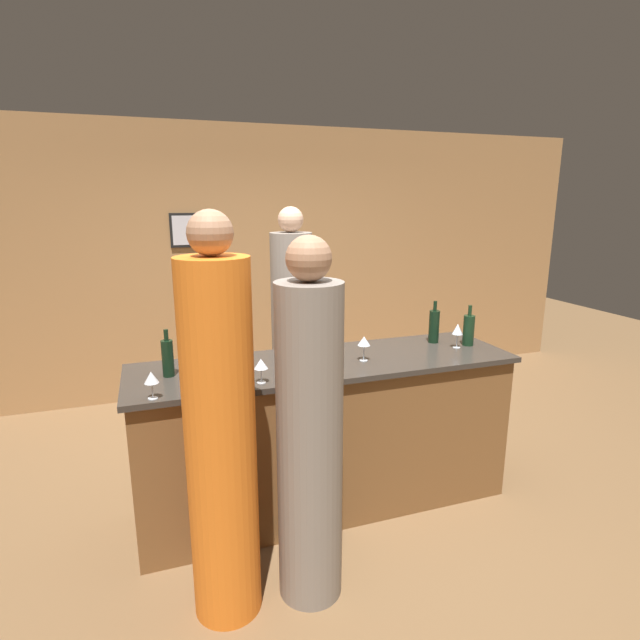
{
  "coord_description": "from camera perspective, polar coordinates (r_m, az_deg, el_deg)",
  "views": [
    {
      "loc": [
        -1.05,
        -2.9,
        2.05
      ],
      "look_at": [
        -0.01,
        0.1,
        1.28
      ],
      "focal_mm": 28.0,
      "sensor_mm": 36.0,
      "label": 1
    }
  ],
  "objects": [
    {
      "name": "wine_glass_0",
      "position": [
        3.04,
        -8.23,
        -3.44
      ],
      "size": [
        0.06,
        0.06,
        0.18
      ],
      "color": "silver",
      "rests_on": "bar_counter"
    },
    {
      "name": "wine_bottle_1",
      "position": [
        3.72,
        12.9,
        -0.65
      ],
      "size": [
        0.08,
        0.08,
        0.31
      ],
      "color": "black",
      "rests_on": "bar_counter"
    },
    {
      "name": "wine_bottle_0",
      "position": [
        3.07,
        -17.01,
        -4.11
      ],
      "size": [
        0.07,
        0.07,
        0.29
      ],
      "color": "black",
      "rests_on": "bar_counter"
    },
    {
      "name": "bartender",
      "position": [
        3.94,
        -3.18,
        -2.78
      ],
      "size": [
        0.32,
        0.32,
        2.0
      ],
      "rotation": [
        0.0,
        0.0,
        3.14
      ],
      "color": "gray",
      "rests_on": "ground_plane"
    },
    {
      "name": "bar_counter",
      "position": [
        3.44,
        0.69,
        -12.82
      ],
      "size": [
        2.5,
        0.72,
        1.03
      ],
      "color": "brown",
      "rests_on": "ground_plane"
    },
    {
      "name": "guest_1",
      "position": [
        2.48,
        -11.29,
        -13.14
      ],
      "size": [
        0.34,
        0.34,
        2.01
      ],
      "color": "orange",
      "rests_on": "ground_plane"
    },
    {
      "name": "wine_glass_3",
      "position": [
        2.85,
        -6.77,
        -5.07
      ],
      "size": [
        0.08,
        0.08,
        0.14
      ],
      "color": "silver",
      "rests_on": "bar_counter"
    },
    {
      "name": "ground_plane",
      "position": [
        3.7,
        0.66,
        -20.01
      ],
      "size": [
        14.0,
        14.0,
        0.0
      ],
      "primitive_type": "plane",
      "color": "brown"
    },
    {
      "name": "wine_glass_2",
      "position": [
        3.22,
        5.05,
        -2.48
      ],
      "size": [
        0.08,
        0.08,
        0.16
      ],
      "color": "silver",
      "rests_on": "bar_counter"
    },
    {
      "name": "back_wall",
      "position": [
        5.42,
        -7.87,
        6.6
      ],
      "size": [
        8.0,
        0.08,
        2.8
      ],
      "color": "#A37547",
      "rests_on": "ground_plane"
    },
    {
      "name": "guest_0",
      "position": [
        2.56,
        -1.19,
        -13.33
      ],
      "size": [
        0.33,
        0.33,
        1.9
      ],
      "color": "gray",
      "rests_on": "ground_plane"
    },
    {
      "name": "wine_bottle_2",
      "position": [
        3.72,
        16.62,
        -1.07
      ],
      "size": [
        0.08,
        0.08,
        0.29
      ],
      "color": "black",
      "rests_on": "bar_counter"
    },
    {
      "name": "wine_glass_5",
      "position": [
        2.75,
        -18.72,
        -6.32
      ],
      "size": [
        0.08,
        0.08,
        0.15
      ],
      "color": "silver",
      "rests_on": "bar_counter"
    },
    {
      "name": "wine_glass_4",
      "position": [
        3.15,
        1.14,
        -3.07
      ],
      "size": [
        0.08,
        0.08,
        0.15
      ],
      "color": "silver",
      "rests_on": "bar_counter"
    },
    {
      "name": "wine_glass_1",
      "position": [
        3.62,
        15.45,
        -1.07
      ],
      "size": [
        0.07,
        0.07,
        0.17
      ],
      "color": "silver",
      "rests_on": "bar_counter"
    }
  ]
}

